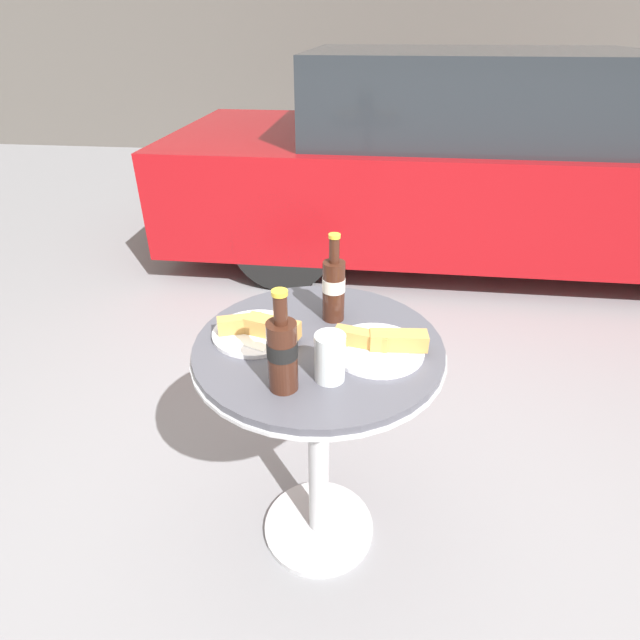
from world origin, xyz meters
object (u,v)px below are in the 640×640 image
parked_car (490,164)px  lunch_plate_far (380,345)px  bistro_table (319,395)px  cola_bottle_left (334,287)px  drinking_glass (330,359)px  cola_bottle_right (282,352)px  lunch_plate_near (258,330)px

parked_car → lunch_plate_far: bearing=-105.9°
bistro_table → cola_bottle_left: bearing=78.3°
drinking_glass → lunch_plate_far: bearing=48.0°
cola_bottle_right → lunch_plate_near: bearing=117.5°
bistro_table → parked_car: size_ratio=0.17×
cola_bottle_left → cola_bottle_right: (-0.08, -0.33, -0.00)m
bistro_table → cola_bottle_right: 0.35m
lunch_plate_near → lunch_plate_far: (0.33, -0.03, -0.00)m
drinking_glass → lunch_plate_far: size_ratio=0.48×
lunch_plate_far → cola_bottle_left: bearing=131.4°
bistro_table → lunch_plate_near: lunch_plate_near is taller
drinking_glass → cola_bottle_right: bearing=-155.8°
lunch_plate_near → parked_car: bearing=67.5°
cola_bottle_right → parked_car: bearing=71.0°
cola_bottle_right → drinking_glass: bearing=24.2°
cola_bottle_right → drinking_glass: cola_bottle_right is taller
bistro_table → lunch_plate_far: 0.26m
drinking_glass → cola_bottle_left: bearing=93.6°
drinking_glass → lunch_plate_far: 0.18m
cola_bottle_right → lunch_plate_far: (0.22, 0.18, -0.08)m
cola_bottle_left → drinking_glass: 0.29m
lunch_plate_near → lunch_plate_far: size_ratio=0.99×
lunch_plate_near → parked_car: size_ratio=0.05×
bistro_table → cola_bottle_right: (-0.06, -0.20, 0.28)m
drinking_glass → parked_car: (0.86, 2.75, -0.18)m
cola_bottle_left → lunch_plate_far: (0.13, -0.15, -0.08)m
cola_bottle_right → drinking_glass: (0.10, 0.05, -0.04)m
bistro_table → cola_bottle_left: 0.31m
parked_car → cola_bottle_left: bearing=-109.6°
parked_car → lunch_plate_near: bearing=-112.5°
drinking_glass → bistro_table: bearing=106.5°
lunch_plate_near → lunch_plate_far: 0.33m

